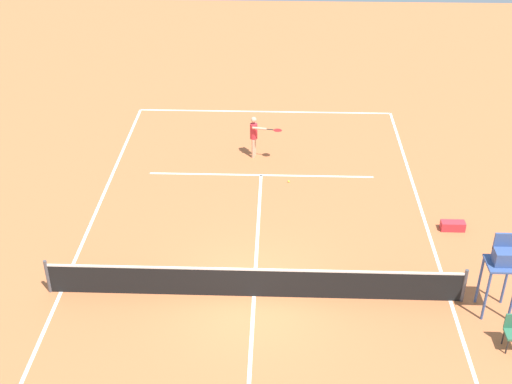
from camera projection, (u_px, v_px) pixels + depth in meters
ground_plane at (254, 296)px, 19.11m from camera, size 60.00×60.00×0.00m
court_lines at (254, 296)px, 19.11m from camera, size 11.01×25.02×0.01m
tennis_net at (254, 282)px, 18.86m from camera, size 11.61×0.10×1.07m
player_serving at (255, 134)px, 25.71m from camera, size 1.22×0.76×1.65m
tennis_ball at (289, 181)px, 24.52m from camera, size 0.07×0.07×0.07m
umpire_chair at (502, 263)px, 17.78m from camera, size 0.80×0.80×2.41m
equipment_bag at (453, 226)px, 21.86m from camera, size 0.76×0.32×0.30m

